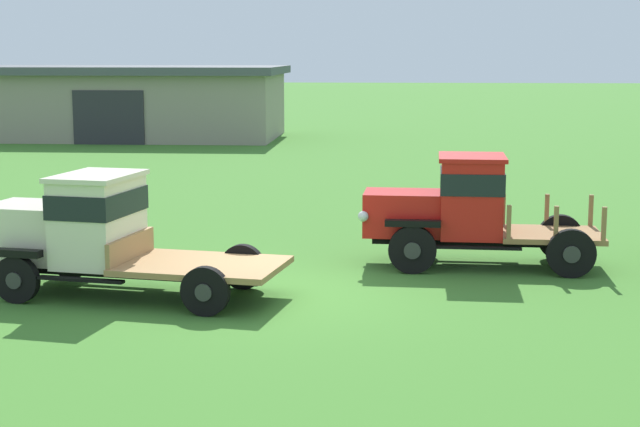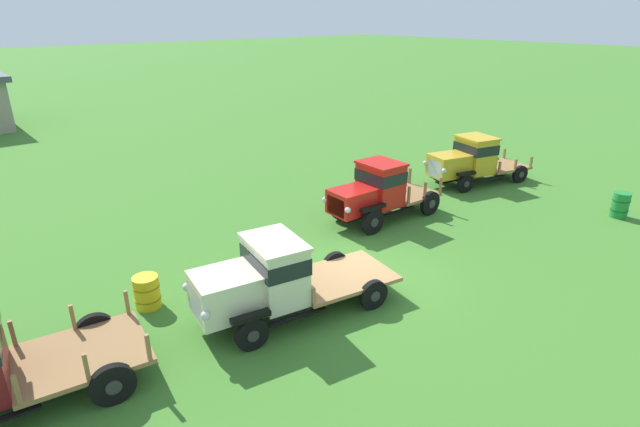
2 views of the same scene
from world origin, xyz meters
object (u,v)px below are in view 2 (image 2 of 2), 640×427
vintage_truck_second_in_line (271,279)px  oil_drum_near_fence (147,292)px  vintage_truck_far_side (470,160)px  oil_drum_beside_row (620,205)px  vintage_truck_midrow_center (376,191)px

vintage_truck_second_in_line → oil_drum_near_fence: size_ratio=6.39×
vintage_truck_second_in_line → vintage_truck_far_side: (12.41, 3.00, 0.02)m
vintage_truck_second_in_line → oil_drum_beside_row: 13.69m
vintage_truck_second_in_line → vintage_truck_midrow_center: vintage_truck_midrow_center is taller
vintage_truck_midrow_center → vintage_truck_second_in_line: bearing=-157.0°
vintage_truck_far_side → oil_drum_near_fence: 14.56m
vintage_truck_midrow_center → vintage_truck_far_side: (6.06, 0.31, -0.03)m
vintage_truck_far_side → vintage_truck_midrow_center: bearing=-177.1°
vintage_truck_second_in_line → oil_drum_beside_row: bearing=-11.6°
oil_drum_near_fence → vintage_truck_second_in_line: bearing=-48.6°
vintage_truck_midrow_center → vintage_truck_far_side: bearing=2.9°
vintage_truck_second_in_line → vintage_truck_midrow_center: size_ratio=1.17×
vintage_truck_far_side → oil_drum_near_fence: bearing=-177.7°
vintage_truck_second_in_line → vintage_truck_midrow_center: (6.35, 2.69, 0.05)m
vintage_truck_second_in_line → vintage_truck_midrow_center: bearing=23.0°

